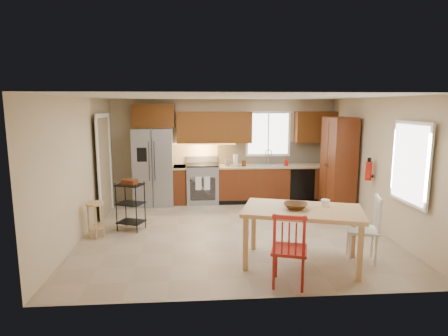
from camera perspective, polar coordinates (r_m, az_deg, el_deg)
name	(u,v)px	position (r m, az deg, el deg)	size (l,w,h in m)	color
floor	(234,231)	(7.17, 1.50, -9.62)	(5.50, 5.50, 0.00)	gray
ceiling	(234,97)	(6.77, 1.60, 10.78)	(5.50, 5.00, 0.02)	silver
wall_back	(224,150)	(9.33, 0.01, 2.75)	(5.50, 0.02, 2.50)	#CCB793
wall_front	(255,200)	(4.43, 4.79, -4.91)	(5.50, 0.02, 2.50)	#CCB793
wall_left	(81,168)	(7.13, -21.00, 0.01)	(0.02, 5.00, 2.50)	#CCB793
wall_right	(379,164)	(7.64, 22.53, 0.51)	(0.02, 5.00, 2.50)	#CCB793
refrigerator	(154,167)	(9.04, -10.62, 0.19)	(0.92, 0.75, 1.82)	gray
range_stove	(203,184)	(9.12, -3.29, -2.45)	(0.76, 0.63, 0.92)	gray
base_cabinet_narrow	(180,185)	(9.15, -6.74, -2.53)	(0.30, 0.60, 0.90)	#592610
base_cabinet_run	(277,183)	(9.35, 8.07, -2.30)	(2.92, 0.60, 0.90)	#592610
dishwasher	(302,185)	(9.21, 11.86, -2.59)	(0.60, 0.02, 0.78)	black
backsplash	(275,153)	(9.50, 7.81, 2.34)	(2.92, 0.03, 0.55)	#C3B092
upper_over_fridge	(153,116)	(9.12, -10.71, 7.79)	(1.00, 0.35, 0.55)	#643810
upper_left_block	(214,127)	(9.09, -1.48, 6.21)	(1.80, 0.35, 0.75)	#643810
upper_right_block	(316,127)	(9.54, 13.78, 6.10)	(1.00, 0.35, 0.75)	#643810
window_back	(268,134)	(9.41, 6.74, 5.20)	(1.12, 0.04, 1.12)	white
sink	(270,167)	(9.23, 6.97, 0.17)	(0.62, 0.46, 0.16)	gray
undercab_glow	(202,144)	(9.09, -3.36, 3.70)	(1.60, 0.30, 0.01)	#FFBF66
soap_bottle	(286,162)	(9.20, 9.44, 0.93)	(0.09, 0.09, 0.19)	#A9140B
paper_towel	(235,160)	(9.03, 1.76, 1.18)	(0.12, 0.12, 0.28)	silver
canister_steel	(227,162)	(9.02, 0.49, 0.85)	(0.11, 0.11, 0.18)	gray
canister_wood	(244,163)	(9.04, 3.04, 0.73)	(0.10, 0.10, 0.14)	#503115
pantry	(338,165)	(8.62, 17.00, 0.43)	(0.50, 0.95, 2.10)	#592610
fire_extinguisher	(369,171)	(7.74, 21.18, -0.42)	(0.12, 0.12, 0.36)	#A9140B
window_right	(411,163)	(6.58, 26.55, 0.64)	(0.04, 1.02, 1.32)	white
doorway	(104,167)	(8.38, -17.87, 0.14)	(0.04, 0.95, 2.10)	#8C7A59
dining_table	(302,237)	(5.78, 11.75, -10.22)	(1.72, 0.96, 0.84)	tan
chair_red	(289,248)	(5.08, 9.94, -11.98)	(0.47, 0.47, 1.01)	#AF231A
chair_white	(362,229)	(6.12, 20.33, -8.66)	(0.47, 0.47, 1.01)	silver
table_bowl	(295,209)	(5.62, 10.84, -6.17)	(0.35, 0.35, 0.09)	#503115
table_jar	(325,204)	(5.85, 15.16, -5.38)	(0.14, 0.14, 0.16)	silver
bar_stool	(96,220)	(7.13, -18.96, -7.52)	(0.32, 0.32, 0.65)	tan
utility_cart	(131,206)	(7.35, -14.03, -5.64)	(0.46, 0.36, 0.93)	black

